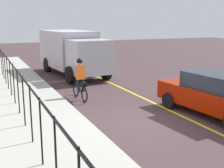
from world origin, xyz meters
TOP-DOWN VIEW (x-y plane):
  - ground_plane at (0.00, 0.00)m, footprint 80.00×80.00m
  - lane_line_centre at (0.00, -1.60)m, footprint 36.00×0.12m
  - sidewalk at (0.00, 3.40)m, footprint 40.00×3.20m
  - iron_fence at (1.00, 3.80)m, footprint 19.63×0.04m
  - cyclist_lead at (3.79, 1.04)m, footprint 1.71×0.38m
  - patrol_sedan at (-0.39, -2.74)m, footprint 4.55×2.24m
  - box_truck_background at (9.77, -0.41)m, footprint 6.87×2.95m

SIDE VIEW (x-z plane):
  - ground_plane at x=0.00m, z-range 0.00..0.00m
  - lane_line_centre at x=0.00m, z-range 0.00..0.01m
  - sidewalk at x=0.00m, z-range 0.00..0.15m
  - patrol_sedan at x=-0.39m, z-range 0.03..1.61m
  - cyclist_lead at x=3.79m, z-range 0.00..1.82m
  - iron_fence at x=1.00m, z-range 0.49..2.09m
  - box_truck_background at x=9.77m, z-range 0.16..2.94m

